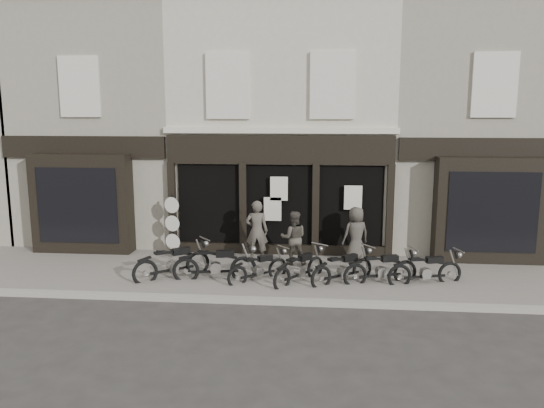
# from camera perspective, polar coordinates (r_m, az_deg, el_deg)

# --- Properties ---
(ground_plane) EXTENTS (90.00, 90.00, 0.00)m
(ground_plane) POSITION_cam_1_polar(r_m,az_deg,el_deg) (14.35, -0.16, -8.90)
(ground_plane) COLOR #2D2B28
(ground_plane) RESTS_ON ground
(pavement) EXTENTS (30.00, 4.20, 0.12)m
(pavement) POSITION_cam_1_polar(r_m,az_deg,el_deg) (15.19, 0.16, -7.59)
(pavement) COLOR #6A635D
(pavement) RESTS_ON ground_plane
(kerb) EXTENTS (30.00, 0.25, 0.13)m
(kerb) POSITION_cam_1_polar(r_m,az_deg,el_deg) (13.16, -0.69, -10.39)
(kerb) COLOR gray
(kerb) RESTS_ON ground_plane
(central_building) EXTENTS (7.30, 6.22, 8.34)m
(central_building) POSITION_cam_1_polar(r_m,az_deg,el_deg) (19.52, 1.51, 8.33)
(central_building) COLOR beige
(central_building) RESTS_ON ground
(neighbour_left) EXTENTS (5.60, 6.73, 8.34)m
(neighbour_left) POSITION_cam_1_polar(r_m,az_deg,el_deg) (20.87, -16.35, 7.93)
(neighbour_left) COLOR gray
(neighbour_left) RESTS_ON ground
(neighbour_right) EXTENTS (5.60, 6.73, 8.34)m
(neighbour_right) POSITION_cam_1_polar(r_m,az_deg,el_deg) (20.07, 20.07, 7.66)
(neighbour_right) COLOR gray
(neighbour_right) RESTS_ON ground
(motorcycle_0) EXTENTS (1.92, 1.64, 1.09)m
(motorcycle_0) POSITION_cam_1_polar(r_m,az_deg,el_deg) (14.98, -10.59, -6.52)
(motorcycle_0) COLOR black
(motorcycle_0) RESTS_ON ground
(motorcycle_1) EXTENTS (2.28, 0.76, 1.10)m
(motorcycle_1) POSITION_cam_1_polar(r_m,az_deg,el_deg) (14.64, -6.05, -6.78)
(motorcycle_1) COLOR black
(motorcycle_1) RESTS_ON ground
(motorcycle_2) EXTENTS (1.60, 1.43, 0.92)m
(motorcycle_2) POSITION_cam_1_polar(r_m,az_deg,el_deg) (14.51, -1.43, -7.16)
(motorcycle_2) COLOR black
(motorcycle_2) RESTS_ON ground
(motorcycle_3) EXTENTS (1.44, 1.77, 0.99)m
(motorcycle_3) POSITION_cam_1_polar(r_m,az_deg,el_deg) (14.42, 3.00, -7.19)
(motorcycle_3) COLOR black
(motorcycle_3) RESTS_ON ground
(motorcycle_4) EXTENTS (1.77, 1.47, 0.99)m
(motorcycle_4) POSITION_cam_1_polar(r_m,az_deg,el_deg) (14.48, 7.63, -7.18)
(motorcycle_4) COLOR black
(motorcycle_4) RESTS_ON ground
(motorcycle_5) EXTENTS (2.04, 0.95, 1.01)m
(motorcycle_5) POSITION_cam_1_polar(r_m,az_deg,el_deg) (14.60, 11.68, -7.12)
(motorcycle_5) COLOR black
(motorcycle_5) RESTS_ON ground
(motorcycle_6) EXTENTS (2.05, 0.85, 1.00)m
(motorcycle_6) POSITION_cam_1_polar(r_m,az_deg,el_deg) (14.80, 16.22, -7.10)
(motorcycle_6) COLOR black
(motorcycle_6) RESTS_ON ground
(man_left) EXTENTS (0.71, 0.49, 1.88)m
(man_left) POSITION_cam_1_polar(r_m,az_deg,el_deg) (16.05, -1.65, -2.93)
(man_left) COLOR #47423A
(man_left) RESTS_ON pavement
(man_centre) EXTENTS (0.83, 0.67, 1.61)m
(man_centre) POSITION_cam_1_polar(r_m,az_deg,el_deg) (15.78, 2.33, -3.66)
(man_centre) COLOR #423E35
(man_centre) RESTS_ON pavement
(man_right) EXTENTS (0.97, 0.83, 1.69)m
(man_right) POSITION_cam_1_polar(r_m,az_deg,el_deg) (16.20, 9.01, -3.26)
(man_right) COLOR #3D3933
(man_right) RESTS_ON pavement
(advert_sign_post) EXTENTS (0.50, 0.32, 2.07)m
(advert_sign_post) POSITION_cam_1_polar(r_m,az_deg,el_deg) (16.92, -10.64, -2.59)
(advert_sign_post) COLOR black
(advert_sign_post) RESTS_ON ground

